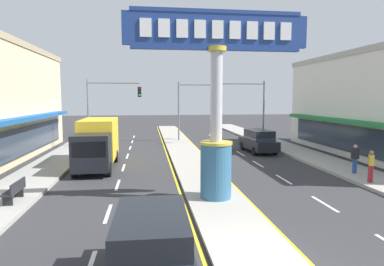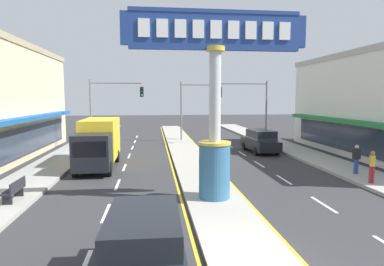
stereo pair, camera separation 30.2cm
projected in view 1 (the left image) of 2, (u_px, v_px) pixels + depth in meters
name	position (u px, v px, depth m)	size (l,w,h in m)	color
ground_plane	(259.00, 266.00, 9.14)	(160.00, 160.00, 0.00)	#303033
median_strip	(185.00, 154.00, 26.88)	(2.55, 52.00, 0.14)	#A39E93
sidewalk_left	(57.00, 161.00, 23.68)	(2.97, 60.00, 0.18)	#9E9B93
sidewalk_right	(307.00, 155.00, 26.14)	(2.97, 60.00, 0.18)	#9E9B93
lane_markings	(187.00, 158.00, 25.55)	(9.29, 52.00, 0.01)	silver
district_sign	(216.00, 110.00, 14.51)	(7.92, 1.44, 8.11)	#33668C
traffic_light_left_side	(108.00, 101.00, 30.28)	(4.86, 0.46, 6.20)	slate
traffic_light_right_side	(246.00, 101.00, 32.24)	(4.86, 0.46, 6.20)	slate
traffic_light_median_far	(193.00, 101.00, 34.78)	(4.20, 0.46, 6.20)	slate
suv_near_right_lane	(151.00, 254.00, 7.73)	(2.03, 4.63, 1.90)	black
box_truck_far_right_lane	(98.00, 142.00, 21.96)	(2.30, 6.92, 3.12)	black
suv_near_left_lane	(258.00, 141.00, 28.03)	(2.17, 4.70, 1.90)	black
street_bench	(15.00, 190.00, 14.22)	(0.48, 1.60, 0.88)	#232328
pedestrian_near_kerb	(355.00, 157.00, 19.42)	(0.40, 0.23, 1.69)	#2D4C8C
pedestrian_far_side	(371.00, 164.00, 17.33)	(0.37, 0.46, 1.68)	maroon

